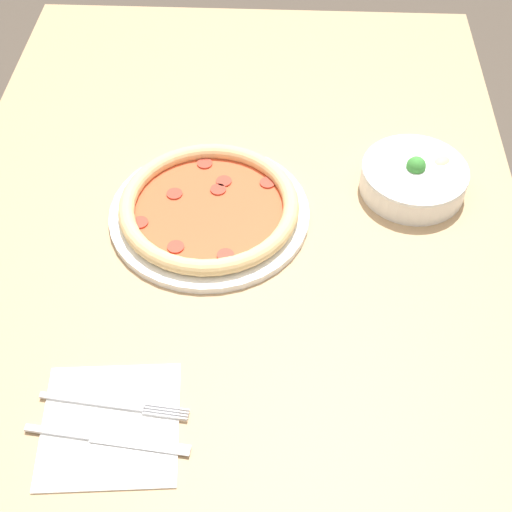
# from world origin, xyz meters

# --- Properties ---
(ground_plane) EXTENTS (8.00, 8.00, 0.00)m
(ground_plane) POSITION_xyz_m (0.00, 0.00, 0.00)
(ground_plane) COLOR #4C4238
(dining_table) EXTENTS (1.23, 0.94, 0.78)m
(dining_table) POSITION_xyz_m (0.00, 0.00, 0.67)
(dining_table) COLOR tan
(dining_table) RESTS_ON ground_plane
(pizza) EXTENTS (0.32, 0.32, 0.04)m
(pizza) POSITION_xyz_m (0.03, -0.04, 0.79)
(pizza) COLOR white
(pizza) RESTS_ON dining_table
(bowl) EXTENTS (0.18, 0.18, 0.07)m
(bowl) POSITION_xyz_m (-0.05, 0.29, 0.81)
(bowl) COLOR white
(bowl) RESTS_ON dining_table
(napkin) EXTENTS (0.19, 0.19, 0.00)m
(napkin) POSITION_xyz_m (0.41, -0.13, 0.78)
(napkin) COLOR white
(napkin) RESTS_ON dining_table
(fork) EXTENTS (0.03, 0.20, 0.00)m
(fork) POSITION_xyz_m (0.38, -0.14, 0.78)
(fork) COLOR silver
(fork) RESTS_ON napkin
(knife) EXTENTS (0.03, 0.21, 0.01)m
(knife) POSITION_xyz_m (0.43, -0.14, 0.78)
(knife) COLOR silver
(knife) RESTS_ON napkin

